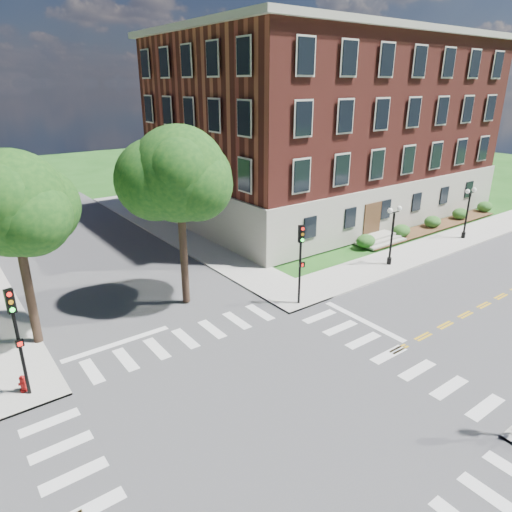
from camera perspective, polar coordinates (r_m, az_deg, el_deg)
ground at (r=19.13m, az=2.07°, el=-19.25°), size 160.00×160.00×0.00m
road_ew at (r=19.13m, az=2.07°, el=-19.24°), size 90.00×12.00×0.01m
road_ns at (r=19.13m, az=2.07°, el=-19.24°), size 12.00×90.00×0.01m
sidewalk_ne at (r=38.36m, az=5.74°, el=2.04°), size 34.00×34.00×0.12m
crosswalk_east at (r=23.48m, az=16.26°, el=-11.77°), size 2.20×10.20×0.02m
stop_bar_east at (r=26.15m, az=13.24°, el=-7.91°), size 0.40×5.50×0.00m
main_building at (r=47.27m, az=8.61°, el=15.72°), size 30.60×22.40×16.50m
shrub_row at (r=44.24m, az=21.09°, el=3.19°), size 18.00×2.00×1.30m
tree_c at (r=23.39m, az=-28.18°, el=5.75°), size 4.88×4.88×9.58m
tree_d at (r=25.32m, az=-9.61°, el=10.00°), size 5.26×5.26×10.24m
traffic_signal_ne at (r=26.06m, az=5.59°, el=0.18°), size 0.38×0.47×4.80m
traffic_signal_nw at (r=20.60m, az=-27.78°, el=-8.10°), size 0.35×0.39×4.80m
twin_lamp_west at (r=33.44m, az=16.67°, el=2.86°), size 1.36×0.36×4.23m
twin_lamp_east at (r=41.62m, az=24.93°, el=5.22°), size 1.36×0.36×4.23m
fire_hydrant at (r=22.20m, az=-27.11°, el=-14.04°), size 0.35×0.35×0.75m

